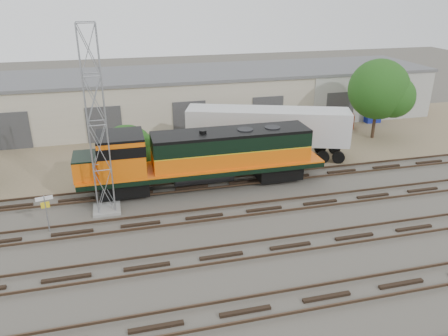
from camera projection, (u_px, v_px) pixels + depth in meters
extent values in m
plane|color=#47423A|center=(209.00, 229.00, 26.37)|extent=(140.00, 140.00, 0.00)
cube|color=#726047|center=(174.00, 147.00, 39.77)|extent=(80.00, 16.00, 0.02)
cube|color=black|center=(245.00, 311.00, 19.64)|extent=(80.00, 2.40, 0.14)
cube|color=#4C3828|center=(250.00, 320.00, 18.91)|extent=(80.00, 0.08, 0.14)
cube|color=#4C3828|center=(241.00, 298.00, 20.25)|extent=(80.00, 0.08, 0.14)
cube|color=black|center=(221.00, 256.00, 23.66)|extent=(80.00, 2.40, 0.14)
cube|color=#4C3828|center=(225.00, 262.00, 22.93)|extent=(80.00, 0.08, 0.14)
cube|color=#4C3828|center=(218.00, 246.00, 24.28)|extent=(80.00, 0.08, 0.14)
cube|color=black|center=(204.00, 217.00, 27.68)|extent=(80.00, 2.40, 0.14)
cube|color=#4C3828|center=(207.00, 220.00, 26.96)|extent=(80.00, 0.08, 0.14)
cube|color=#4C3828|center=(202.00, 209.00, 28.30)|extent=(80.00, 0.08, 0.14)
cube|color=black|center=(192.00, 187.00, 31.70)|extent=(80.00, 2.40, 0.14)
cube|color=#4C3828|center=(194.00, 190.00, 30.98)|extent=(80.00, 0.08, 0.14)
cube|color=#4C3828|center=(190.00, 181.00, 32.32)|extent=(80.00, 0.08, 0.14)
cube|color=#BEB49E|center=(162.00, 100.00, 45.96)|extent=(58.00, 10.00, 5.00)
cube|color=#59595B|center=(161.00, 74.00, 44.93)|extent=(58.40, 10.40, 0.30)
cube|color=#999993|center=(375.00, 98.00, 46.42)|extent=(14.00, 0.10, 5.00)
cube|color=#333335|center=(11.00, 131.00, 38.58)|extent=(3.20, 0.12, 3.40)
cube|color=#333335|center=(104.00, 125.00, 40.39)|extent=(3.20, 0.12, 3.40)
cube|color=#333335|center=(190.00, 119.00, 42.20)|extent=(3.20, 0.12, 3.40)
cube|color=#333335|center=(268.00, 113.00, 44.01)|extent=(3.20, 0.12, 3.40)
cube|color=#333335|center=(340.00, 108.00, 45.82)|extent=(3.20, 0.12, 3.40)
cube|color=black|center=(124.00, 185.00, 30.35)|extent=(3.28, 2.46, 1.03)
cube|color=black|center=(277.00, 169.00, 32.91)|extent=(3.28, 2.46, 1.03)
cube|color=black|center=(204.00, 168.00, 31.36)|extent=(17.44, 3.08, 0.36)
cylinder|color=black|center=(204.00, 176.00, 31.61)|extent=(4.31, 1.13, 1.13)
cube|color=#DE5D0A|center=(231.00, 155.00, 31.52)|extent=(11.29, 2.67, 1.23)
cube|color=black|center=(231.00, 140.00, 31.08)|extent=(11.29, 2.67, 1.03)
cube|color=black|center=(231.00, 132.00, 30.84)|extent=(11.29, 2.67, 0.21)
cube|color=#DE5D0A|center=(121.00, 155.00, 29.50)|extent=(3.08, 3.08, 2.67)
cube|color=black|center=(120.00, 135.00, 28.95)|extent=(3.08, 3.08, 0.16)
cube|color=#DE5D0A|center=(86.00, 167.00, 29.20)|extent=(1.64, 2.46, 1.44)
cube|color=gray|center=(107.00, 209.00, 28.52)|extent=(1.73, 1.73, 0.20)
cylinder|color=gray|center=(88.00, 121.00, 26.60)|extent=(0.09, 0.09, 11.55)
cylinder|color=gray|center=(106.00, 120.00, 26.84)|extent=(0.09, 0.09, 11.55)
cylinder|color=gray|center=(87.00, 126.00, 25.66)|extent=(0.09, 0.09, 11.55)
cylinder|color=gray|center=(106.00, 125.00, 25.90)|extent=(0.09, 0.09, 11.55)
cylinder|color=gray|center=(47.00, 214.00, 25.69)|extent=(0.08, 0.08, 2.37)
cube|color=white|center=(44.00, 198.00, 25.29)|extent=(0.96, 0.23, 0.24)
cube|color=yellow|center=(45.00, 205.00, 25.46)|extent=(0.48, 0.14, 0.38)
cube|color=silver|center=(267.00, 125.00, 36.64)|extent=(13.61, 7.03, 2.80)
cube|color=black|center=(329.00, 152.00, 37.05)|extent=(3.21, 3.27, 1.04)
cube|color=black|center=(205.00, 151.00, 36.92)|extent=(0.16, 0.16, 1.35)
cube|color=black|center=(208.00, 143.00, 38.83)|extent=(0.16, 0.16, 1.35)
cube|color=navy|center=(371.00, 115.00, 46.91)|extent=(1.60, 1.50, 1.50)
cube|color=maroon|center=(346.00, 121.00, 44.98)|extent=(1.92, 1.87, 1.40)
cylinder|color=#382619|center=(129.00, 173.00, 33.84)|extent=(0.29, 0.29, 0.39)
sphere|color=#214714|center=(128.00, 152.00, 33.19)|extent=(4.25, 4.25, 4.25)
sphere|color=#214714|center=(140.00, 160.00, 32.97)|extent=(2.97, 2.97, 2.97)
cylinder|color=#382619|center=(374.00, 124.00, 41.63)|extent=(0.32, 0.32, 2.78)
sphere|color=#214714|center=(379.00, 89.00, 40.34)|extent=(5.57, 5.57, 5.57)
sphere|color=#214714|center=(394.00, 97.00, 40.06)|extent=(3.90, 3.90, 3.90)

